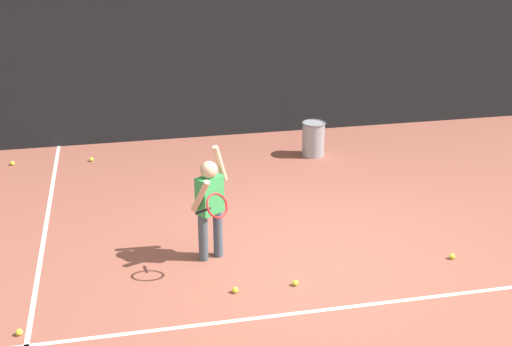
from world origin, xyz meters
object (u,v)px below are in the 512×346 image
tennis_ball_2 (235,290)px  tennis_ball_4 (91,159)px  tennis_ball_6 (295,283)px  tennis_ball_5 (12,163)px  tennis_ball_1 (19,332)px  tennis_player (210,202)px  tennis_ball_0 (452,256)px  ball_hopper (313,138)px

tennis_ball_2 → tennis_ball_4: 4.59m
tennis_ball_4 → tennis_ball_6: same height
tennis_ball_4 → tennis_ball_5: size_ratio=1.00×
tennis_ball_1 → tennis_ball_2: size_ratio=1.00×
tennis_player → tennis_ball_1: 2.42m
tennis_player → tennis_ball_6: bearing=-80.0°
tennis_ball_0 → tennis_ball_1: size_ratio=1.00×
tennis_ball_4 → tennis_ball_5: bearing=176.0°
ball_hopper → tennis_ball_4: (-3.54, 0.46, -0.26)m
tennis_player → tennis_ball_4: size_ratio=20.46×
tennis_ball_4 → tennis_ball_1: bearing=-97.8°
tennis_player → tennis_ball_6: size_ratio=20.46×
tennis_ball_2 → tennis_ball_6: size_ratio=1.00×
tennis_ball_5 → tennis_ball_6: same height
tennis_ball_4 → tennis_ball_6: bearing=-63.0°
tennis_ball_0 → tennis_ball_1: 4.81m
tennis_ball_5 → tennis_ball_4: bearing=-4.0°
tennis_player → tennis_ball_6: (0.80, -0.79, -0.69)m
tennis_player → tennis_ball_4: bearing=76.2°
tennis_player → tennis_ball_6: tennis_player is taller
tennis_ball_0 → tennis_ball_2: same height
tennis_ball_0 → tennis_ball_6: 1.95m
ball_hopper → tennis_ball_4: size_ratio=8.52×
tennis_ball_1 → tennis_ball_2: 2.19m
ball_hopper → tennis_ball_0: 3.73m
tennis_player → tennis_ball_5: (-2.62, 3.62, -0.69)m
tennis_ball_4 → tennis_ball_2: bearing=-70.4°
ball_hopper → tennis_ball_2: bearing=-117.3°
tennis_ball_2 → tennis_ball_6: bearing=0.5°
ball_hopper → tennis_ball_0: (0.61, -3.67, -0.26)m
tennis_ball_0 → tennis_ball_4: (-4.15, 4.13, 0.00)m
ball_hopper → tennis_ball_6: bearing=-109.0°
tennis_ball_5 → tennis_player: bearing=-54.1°
tennis_ball_0 → tennis_ball_6: size_ratio=1.00×
tennis_ball_6 → tennis_player: bearing=135.5°
tennis_ball_2 → tennis_player: bearing=99.6°
tennis_ball_2 → tennis_ball_6: (0.67, 0.01, 0.00)m
ball_hopper → tennis_ball_0: bearing=-80.5°
ball_hopper → tennis_ball_5: size_ratio=8.52×
tennis_ball_0 → ball_hopper: bearing=99.5°
tennis_player → ball_hopper: bearing=19.8°
tennis_player → ball_hopper: (2.13, 3.07, -0.44)m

